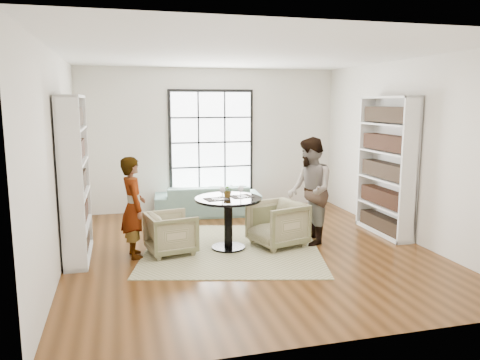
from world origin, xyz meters
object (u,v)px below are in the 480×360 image
object	(u,v)px
armchair_right	(277,224)
wine_glass_left	(222,190)
person_left	(133,207)
person_right	(310,191)
wine_glass_right	(241,189)
pedestal_table	(228,212)
sofa	(208,200)
armchair_left	(171,233)
flower_centerpiece	(228,191)

from	to	relation	value
armchair_right	wine_glass_left	bearing A→B (deg)	-101.07
person_left	person_right	size ratio (longest dim) A/B	0.87
person_left	wine_glass_right	distance (m)	1.65
armchair_right	pedestal_table	bearing A→B (deg)	-108.56
person_left	wine_glass_right	xyz separation A→B (m)	(1.63, -0.07, 0.21)
armchair_right	person_right	xyz separation A→B (m)	(0.55, 0.00, 0.51)
sofa	person_left	size ratio (longest dim) A/B	1.41
armchair_right	wine_glass_right	world-z (taller)	wine_glass_right
armchair_left	wine_glass_left	xyz separation A→B (m)	(0.78, -0.12, 0.66)
armchair_right	person_left	world-z (taller)	person_left
sofa	armchair_right	xyz separation A→B (m)	(0.70, -2.36, 0.05)
wine_glass_right	person_left	bearing A→B (deg)	177.56
pedestal_table	person_left	bearing A→B (deg)	179.96
armchair_left	person_right	distance (m)	2.32
sofa	flower_centerpiece	size ratio (longest dim) A/B	9.92
wine_glass_right	pedestal_table	bearing A→B (deg)	159.78
flower_centerpiece	armchair_right	bearing A→B (deg)	-4.45
armchair_left	flower_centerpiece	xyz separation A→B (m)	(0.90, 0.03, 0.61)
armchair_right	flower_centerpiece	distance (m)	0.99
pedestal_table	armchair_left	world-z (taller)	pedestal_table
wine_glass_left	wine_glass_right	world-z (taller)	wine_glass_left
armchair_left	flower_centerpiece	distance (m)	1.09
armchair_left	wine_glass_right	world-z (taller)	wine_glass_right
armchair_right	wine_glass_left	world-z (taller)	wine_glass_left
person_left	wine_glass_left	xyz separation A→B (m)	(1.33, -0.12, 0.22)
pedestal_table	armchair_right	bearing A→B (deg)	-2.10
person_left	flower_centerpiece	xyz separation A→B (m)	(1.45, 0.03, 0.18)
flower_centerpiece	person_right	bearing A→B (deg)	-2.64
pedestal_table	person_right	xyz separation A→B (m)	(1.35, -0.03, 0.28)
wine_glass_left	pedestal_table	bearing A→B (deg)	44.93
wine_glass_right	flower_centerpiece	world-z (taller)	flower_centerpiece
pedestal_table	person_left	world-z (taller)	person_left
pedestal_table	armchair_left	bearing A→B (deg)	179.93
person_left	pedestal_table	bearing A→B (deg)	-98.73
flower_centerpiece	person_left	bearing A→B (deg)	-178.75
pedestal_table	wine_glass_left	xyz separation A→B (m)	(-0.12, -0.12, 0.38)
pedestal_table	sofa	world-z (taller)	pedestal_table
armchair_left	sofa	bearing A→B (deg)	-34.00
pedestal_table	flower_centerpiece	bearing A→B (deg)	82.65
person_left	wine_glass_right	bearing A→B (deg)	-101.12
person_left	wine_glass_left	world-z (taller)	person_left
armchair_left	wine_glass_left	distance (m)	1.03
sofa	armchair_left	bearing A→B (deg)	71.99
armchair_right	wine_glass_right	bearing A→B (deg)	-102.86
armchair_left	wine_glass_right	bearing A→B (deg)	-104.34
sofa	armchair_right	distance (m)	2.46
person_right	wine_glass_left	xyz separation A→B (m)	(-1.47, -0.09, 0.10)
armchair_right	wine_glass_right	distance (m)	0.87
person_left	wine_glass_left	distance (m)	1.35
flower_centerpiece	wine_glass_left	bearing A→B (deg)	-129.02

